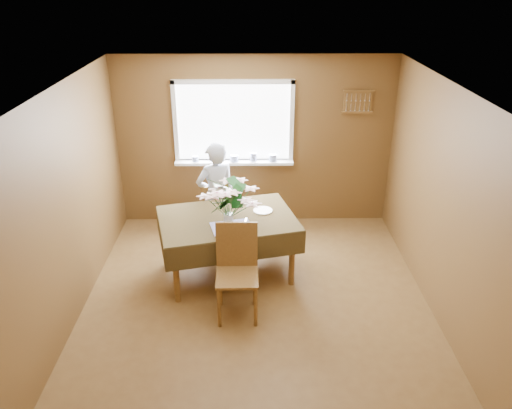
{
  "coord_description": "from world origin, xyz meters",
  "views": [
    {
      "loc": [
        -0.06,
        -4.7,
        3.54
      ],
      "look_at": [
        0.0,
        0.55,
        1.05
      ],
      "focal_mm": 35.0,
      "sensor_mm": 36.0,
      "label": 1
    }
  ],
  "objects_px": {
    "chair_near": "(237,267)",
    "dining_table": "(227,225)",
    "chair_far": "(214,210)",
    "seated_woman": "(216,196)",
    "flower_bouquet": "(228,200)"
  },
  "relations": [
    {
      "from": "seated_woman",
      "to": "flower_bouquet",
      "type": "bearing_deg",
      "value": 76.89
    },
    {
      "from": "chair_far",
      "to": "seated_woman",
      "type": "height_order",
      "value": "seated_woman"
    },
    {
      "from": "seated_woman",
      "to": "flower_bouquet",
      "type": "height_order",
      "value": "seated_woman"
    },
    {
      "from": "dining_table",
      "to": "chair_near",
      "type": "height_order",
      "value": "chair_near"
    },
    {
      "from": "dining_table",
      "to": "chair_far",
      "type": "xyz_separation_m",
      "value": [
        -0.23,
        0.83,
        -0.2
      ]
    },
    {
      "from": "chair_near",
      "to": "seated_woman",
      "type": "distance_m",
      "value": 1.54
    },
    {
      "from": "chair_near",
      "to": "flower_bouquet",
      "type": "bearing_deg",
      "value": 99.69
    },
    {
      "from": "dining_table",
      "to": "chair_far",
      "type": "distance_m",
      "value": 0.88
    },
    {
      "from": "chair_near",
      "to": "dining_table",
      "type": "bearing_deg",
      "value": 98.95
    },
    {
      "from": "chair_far",
      "to": "chair_near",
      "type": "bearing_deg",
      "value": 80.54
    },
    {
      "from": "dining_table",
      "to": "seated_woman",
      "type": "bearing_deg",
      "value": 90.0
    },
    {
      "from": "chair_near",
      "to": "chair_far",
      "type": "bearing_deg",
      "value": 101.81
    },
    {
      "from": "chair_far",
      "to": "chair_near",
      "type": "height_order",
      "value": "chair_near"
    },
    {
      "from": "chair_far",
      "to": "flower_bouquet",
      "type": "xyz_separation_m",
      "value": [
        0.25,
        -1.01,
        0.62
      ]
    },
    {
      "from": "seated_woman",
      "to": "dining_table",
      "type": "bearing_deg",
      "value": 78.18
    }
  ]
}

